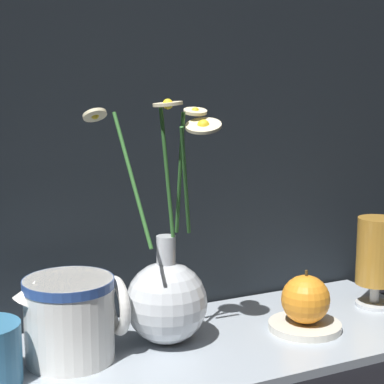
{
  "coord_description": "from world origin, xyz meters",
  "views": [
    {
      "loc": [
        -0.37,
        -0.73,
        0.36
      ],
      "look_at": [
        -0.01,
        0.0,
        0.22
      ],
      "focal_mm": 60.0,
      "sensor_mm": 36.0,
      "label": 1
    }
  ],
  "objects_px": {
    "ceramic_pitcher": "(71,315)",
    "orange_fruit": "(306,299)",
    "vase_with_flowers": "(167,296)",
    "tea_glass": "(376,254)"
  },
  "relations": [
    {
      "from": "ceramic_pitcher",
      "to": "orange_fruit",
      "type": "relative_size",
      "value": 1.8
    },
    {
      "from": "orange_fruit",
      "to": "ceramic_pitcher",
      "type": "bearing_deg",
      "value": 171.82
    },
    {
      "from": "vase_with_flowers",
      "to": "orange_fruit",
      "type": "height_order",
      "value": "vase_with_flowers"
    },
    {
      "from": "vase_with_flowers",
      "to": "tea_glass",
      "type": "relative_size",
      "value": 2.31
    },
    {
      "from": "ceramic_pitcher",
      "to": "orange_fruit",
      "type": "height_order",
      "value": "ceramic_pitcher"
    },
    {
      "from": "vase_with_flowers",
      "to": "ceramic_pitcher",
      "type": "height_order",
      "value": "vase_with_flowers"
    },
    {
      "from": "vase_with_flowers",
      "to": "tea_glass",
      "type": "bearing_deg",
      "value": -2.1
    },
    {
      "from": "orange_fruit",
      "to": "vase_with_flowers",
      "type": "bearing_deg",
      "value": 166.93
    },
    {
      "from": "vase_with_flowers",
      "to": "ceramic_pitcher",
      "type": "relative_size",
      "value": 2.36
    },
    {
      "from": "vase_with_flowers",
      "to": "ceramic_pitcher",
      "type": "bearing_deg",
      "value": 179.33
    }
  ]
}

